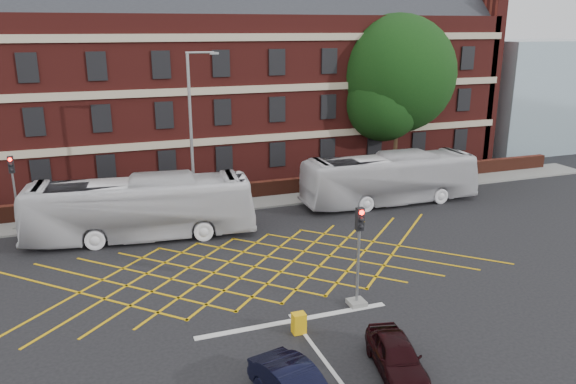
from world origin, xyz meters
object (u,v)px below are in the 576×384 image
object	(u,v)px
bus_right	(390,179)
car_maroon	(396,355)
bus_left	(141,208)
traffic_light_near	(358,266)
traffic_light_far	(16,200)
street_lamp	(194,165)
deciduous_tree	(396,82)
utility_cabinet	(299,323)

from	to	relation	value
bus_right	car_maroon	distance (m)	19.19
bus_left	traffic_light_near	size ratio (longest dim) A/B	2.87
bus_left	traffic_light_far	bearing A→B (deg)	66.52
traffic_light_near	street_lamp	world-z (taller)	street_lamp
deciduous_tree	traffic_light_far	distance (m)	27.91
bus_right	street_lamp	distance (m)	12.83
bus_left	traffic_light_far	world-z (taller)	traffic_light_far
street_lamp	car_maroon	bearing A→B (deg)	-79.17
bus_left	utility_cabinet	xyz separation A→B (m)	(4.47, -12.35, -1.31)
car_maroon	street_lamp	distance (m)	18.01
utility_cabinet	traffic_light_near	bearing A→B (deg)	22.08
bus_left	traffic_light_near	bearing A→B (deg)	-138.78
bus_right	street_lamp	world-z (taller)	street_lamp
deciduous_tree	street_lamp	distance (m)	18.83
traffic_light_near	street_lamp	size ratio (longest dim) A/B	0.43
deciduous_tree	traffic_light_far	world-z (taller)	deciduous_tree
traffic_light_near	traffic_light_far	xyz separation A→B (m)	(-14.06, 14.94, 0.00)
car_maroon	traffic_light_far	bearing A→B (deg)	136.16
deciduous_tree	traffic_light_near	size ratio (longest dim) A/B	2.86
deciduous_tree	traffic_light_near	bearing A→B (deg)	-123.52
bus_left	bus_right	distance (m)	16.01
bus_left	car_maroon	distance (m)	17.17
bus_left	traffic_light_near	distance (m)	13.42
utility_cabinet	traffic_light_far	bearing A→B (deg)	124.16
deciduous_tree	traffic_light_near	xyz separation A→B (m)	(-12.95, -19.55, -5.30)
car_maroon	utility_cabinet	world-z (taller)	car_maroon
traffic_light_near	bus_left	bearing A→B (deg)	124.20
bus_right	car_maroon	xyz separation A→B (m)	(-9.33, -16.74, -1.04)
utility_cabinet	bus_right	bearing A→B (deg)	49.10
deciduous_tree	street_lamp	xyz separation A→B (m)	(-17.19, -6.78, -3.59)
bus_right	deciduous_tree	distance (m)	10.30
bus_right	traffic_light_far	size ratio (longest dim) A/B	2.77
bus_left	deciduous_tree	bearing A→B (deg)	-60.60
street_lamp	utility_cabinet	size ratio (longest dim) A/B	12.20
street_lamp	utility_cabinet	distance (m)	14.40
bus_right	traffic_light_far	bearing A→B (deg)	84.15
deciduous_tree	utility_cabinet	size ratio (longest dim) A/B	15.12
bus_left	traffic_light_near	world-z (taller)	traffic_light_near
bus_right	street_lamp	bearing A→B (deg)	88.22
traffic_light_far	utility_cabinet	bearing A→B (deg)	-55.84
bus_left	street_lamp	size ratio (longest dim) A/B	1.25
deciduous_tree	bus_left	bearing A→B (deg)	-157.61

